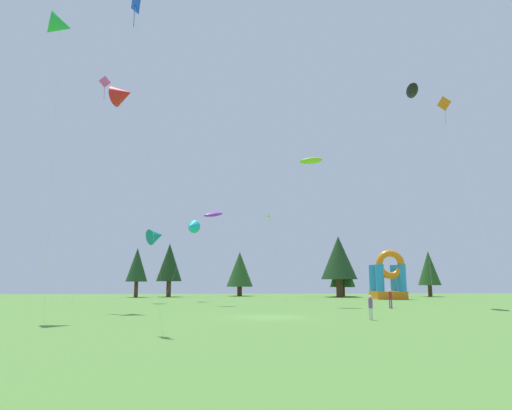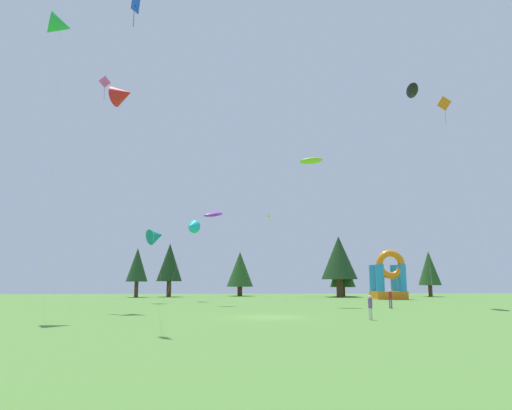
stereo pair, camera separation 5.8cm
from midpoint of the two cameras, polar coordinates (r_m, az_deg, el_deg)
ground_plane at (r=33.37m, az=1.42°, el=-13.63°), size 120.00×120.00×0.00m
kite_black_parafoil at (r=55.02m, az=18.62°, el=13.18°), size 2.29×6.75×23.79m
kite_pink_diamond at (r=48.19m, az=-18.29°, el=13.67°), size 7.48×3.42×21.79m
kite_orange_diamond at (r=56.81m, az=22.21°, el=11.27°), size 1.41×10.30×22.58m
kite_cyan_delta at (r=59.95m, az=-7.93°, el=-2.61°), size 4.42×2.15×10.30m
kite_red_delta at (r=46.14m, az=-16.12°, el=12.91°), size 3.08×6.81×20.76m
kite_blue_diamond at (r=32.98m, az=-14.86°, el=22.57°), size 1.84×7.60×20.47m
kite_green_delta at (r=41.50m, az=-22.97°, el=19.70°), size 3.16×5.50×23.10m
kite_teal_delta at (r=56.29m, az=-12.21°, el=-3.75°), size 2.82×2.92×8.89m
kite_white_box at (r=63.73m, az=1.48°, el=-1.50°), size 2.17×4.60×11.65m
kite_lime_parafoil at (r=50.32m, az=6.76°, el=5.41°), size 7.57×1.43×15.76m
kite_purple_parafoil at (r=50.29m, az=-5.33°, el=-1.19°), size 3.11×1.76×10.10m
person_left_edge at (r=45.40m, az=16.16°, el=-10.82°), size 0.37×0.37×1.74m
person_far_side at (r=31.75m, az=13.85°, el=-11.88°), size 0.31×0.31×1.58m
inflatable_orange_dome at (r=68.49m, az=15.95°, el=-8.88°), size 4.26×4.12×6.79m
tree_row_1 at (r=75.33m, az=-14.45°, el=-7.16°), size 3.32×3.32×7.62m
tree_row_2 at (r=76.38m, az=-10.62°, el=-6.98°), size 4.08×4.08×8.50m
tree_row_3 at (r=79.19m, az=-2.04°, el=-7.91°), size 4.46×4.46×7.41m
tree_row_4 at (r=75.50m, az=10.11°, el=-6.44°), size 5.71×5.71×9.59m
tree_row_5 at (r=78.30m, az=10.51°, el=-7.59°), size 4.14×4.14×7.87m
tree_row_6 at (r=81.05m, az=20.46°, el=-7.30°), size 3.58×3.58×7.32m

